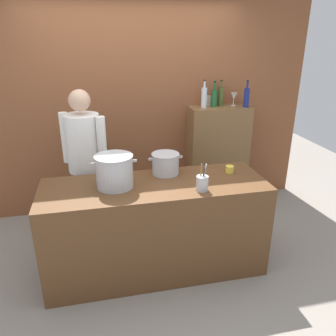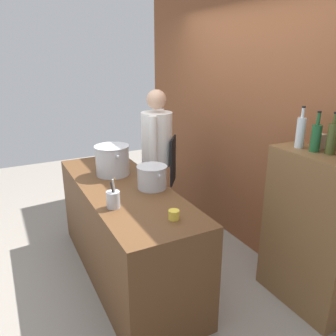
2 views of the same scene
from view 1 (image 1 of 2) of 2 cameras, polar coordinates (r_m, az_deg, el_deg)
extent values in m
plane|color=gray|center=(3.46, -2.03, -16.39)|extent=(8.00, 8.00, 0.00)
cube|color=brown|center=(4.15, -5.93, 12.86)|extent=(4.40, 0.10, 3.00)
cube|color=brown|center=(3.20, -2.14, -10.06)|extent=(2.02, 0.70, 0.90)
cube|color=brown|center=(4.41, 8.38, 1.92)|extent=(0.76, 0.32, 1.31)
cylinder|color=black|center=(3.67, -11.90, -6.65)|extent=(0.14, 0.14, 0.84)
cylinder|color=black|center=(3.78, -14.40, -6.00)|extent=(0.14, 0.14, 0.84)
cylinder|color=white|center=(3.45, -14.17, 4.13)|extent=(0.34, 0.34, 0.58)
cube|color=black|center=(3.66, -12.14, 1.37)|extent=(0.25, 0.19, 0.52)
cylinder|color=white|center=(3.32, -11.19, 4.19)|extent=(0.09, 0.09, 0.52)
cylinder|color=white|center=(3.58, -17.03, 4.95)|extent=(0.09, 0.09, 0.52)
sphere|color=tan|center=(3.35, -14.85, 11.06)|extent=(0.21, 0.21, 0.21)
cylinder|color=#B7BABF|center=(2.92, -9.09, -0.64)|extent=(0.32, 0.32, 0.28)
cylinder|color=#B7BABF|center=(2.87, -9.26, 2.00)|extent=(0.33, 0.33, 0.01)
cube|color=#B7BABF|center=(2.88, -12.71, 0.71)|extent=(0.04, 0.02, 0.02)
cube|color=#B7BABF|center=(2.90, -5.70, 1.27)|extent=(0.04, 0.02, 0.02)
cylinder|color=#B7BABF|center=(3.17, -0.43, 0.67)|extent=(0.25, 0.25, 0.19)
cylinder|color=#B7BABF|center=(3.14, -0.44, 2.37)|extent=(0.26, 0.26, 0.01)
cube|color=#B7BABF|center=(3.12, -3.04, 1.51)|extent=(0.04, 0.02, 0.02)
cube|color=#B7BABF|center=(3.18, 2.13, 1.90)|extent=(0.04, 0.02, 0.02)
cylinder|color=#B7BABF|center=(2.86, 5.84, -2.61)|extent=(0.10, 0.10, 0.13)
cylinder|color=olive|center=(2.84, 5.57, -1.40)|extent=(0.03, 0.03, 0.22)
cylinder|color=#B7BABF|center=(2.84, 6.10, -1.29)|extent=(0.04, 0.04, 0.22)
cylinder|color=#262626|center=(2.84, 6.01, -1.61)|extent=(0.02, 0.05, 0.20)
cylinder|color=yellow|center=(3.27, 10.44, -0.21)|extent=(0.08, 0.08, 0.07)
cylinder|color=silver|center=(4.13, 6.16, 11.81)|extent=(0.07, 0.07, 0.24)
cylinder|color=silver|center=(4.11, 6.25, 13.96)|extent=(0.02, 0.02, 0.08)
cylinder|color=black|center=(4.10, 6.27, 14.58)|extent=(0.03, 0.03, 0.01)
cylinder|color=#475123|center=(4.27, 8.96, 11.93)|extent=(0.07, 0.07, 0.23)
cylinder|color=#475123|center=(4.25, 9.08, 13.92)|extent=(0.02, 0.02, 0.07)
cylinder|color=black|center=(4.24, 9.11, 14.49)|extent=(0.03, 0.03, 0.01)
cylinder|color=#1E592D|center=(4.20, 7.86, 11.66)|extent=(0.07, 0.07, 0.21)
cylinder|color=#1E592D|center=(4.17, 7.97, 13.65)|extent=(0.03, 0.03, 0.09)
cylinder|color=black|center=(4.17, 8.01, 14.34)|extent=(0.03, 0.03, 0.01)
cylinder|color=navy|center=(4.25, 13.20, 11.57)|extent=(0.07, 0.07, 0.23)
cylinder|color=navy|center=(4.23, 13.38, 13.61)|extent=(0.02, 0.02, 0.08)
cylinder|color=black|center=(4.22, 13.44, 14.24)|extent=(0.03, 0.03, 0.01)
cylinder|color=silver|center=(4.33, 11.04, 10.43)|extent=(0.06, 0.06, 0.01)
cylinder|color=silver|center=(4.32, 11.07, 10.90)|extent=(0.01, 0.01, 0.07)
cone|color=silver|center=(4.31, 11.15, 11.90)|extent=(0.08, 0.08, 0.09)
cube|color=beige|center=(4.28, 6.87, 11.31)|extent=(0.07, 0.07, 0.12)
camera|label=2|loc=(3.59, 49.87, 12.52)|focal=36.28mm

